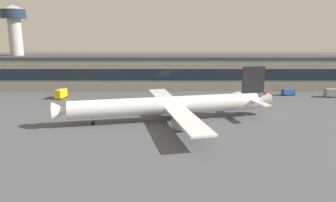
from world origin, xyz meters
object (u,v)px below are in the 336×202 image
object	(u,v)px
pushback_tractor	(238,94)
baggage_tug	(268,94)
control_tower	(17,37)
crew_van	(290,92)
traffic_cone_0	(162,129)
airliner	(171,105)
stair_truck	(62,93)
traffic_cone_1	(193,130)

from	to	relation	value
pushback_tractor	baggage_tug	bearing A→B (deg)	-0.50
control_tower	crew_van	world-z (taller)	control_tower
control_tower	traffic_cone_0	xyz separation A→B (m)	(67.09, -65.17, -22.46)
crew_van	traffic_cone_0	xyz separation A→B (m)	(-50.92, -46.08, -1.14)
airliner	stair_truck	world-z (taller)	airliner
control_tower	stair_truck	distance (m)	42.53
baggage_tug	crew_van	bearing A→B (deg)	18.79
crew_van	stair_truck	distance (m)	91.01
crew_van	traffic_cone_1	distance (m)	63.82
stair_truck	traffic_cone_1	xyz separation A→B (m)	(48.04, -41.24, -1.63)
stair_truck	baggage_tug	bearing A→B (deg)	1.93
control_tower	pushback_tractor	distance (m)	101.23
traffic_cone_1	baggage_tug	bearing A→B (deg)	53.32
traffic_cone_1	airliner	bearing A→B (deg)	119.30
pushback_tractor	crew_van	distance (m)	21.96
pushback_tractor	crew_van	bearing A→B (deg)	8.67
pushback_tractor	stair_truck	xyz separation A→B (m)	(-69.09, -2.82, 0.93)
airliner	traffic_cone_0	size ratio (longest dim) A/B	100.59
airliner	pushback_tractor	xyz separation A→B (m)	(26.83, 33.77, -3.54)
airliner	baggage_tug	world-z (taller)	airliner
crew_van	baggage_tug	world-z (taller)	crew_van
crew_van	baggage_tug	xyz separation A→B (m)	(-10.02, -3.41, -0.37)
baggage_tug	traffic_cone_1	xyz separation A→B (m)	(-32.74, -43.96, -0.73)
control_tower	pushback_tractor	bearing A→B (deg)	-13.09
stair_truck	traffic_cone_0	bearing A→B (deg)	-45.05
airliner	pushback_tractor	bearing A→B (deg)	51.54
pushback_tractor	baggage_tug	size ratio (longest dim) A/B	1.36
airliner	baggage_tug	bearing A→B (deg)	41.16
baggage_tug	stair_truck	world-z (taller)	stair_truck
control_tower	crew_van	size ratio (longest dim) A/B	6.70
crew_van	baggage_tug	bearing A→B (deg)	-161.21
airliner	pushback_tractor	distance (m)	43.27
control_tower	stair_truck	bearing A→B (deg)	-42.82
airliner	traffic_cone_1	xyz separation A→B (m)	(5.77, -10.29, -4.24)
pushback_tractor	traffic_cone_1	bearing A→B (deg)	-115.54
pushback_tractor	traffic_cone_0	world-z (taller)	pushback_tractor
airliner	stair_truck	size ratio (longest dim) A/B	10.14
airliner	traffic_cone_1	bearing A→B (deg)	-60.70
traffic_cone_0	crew_van	bearing A→B (deg)	42.14
stair_truck	traffic_cone_1	size ratio (longest dim) A/B	8.90
crew_van	traffic_cone_1	size ratio (longest dim) A/B	7.84
control_tower	traffic_cone_1	distance (m)	102.87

